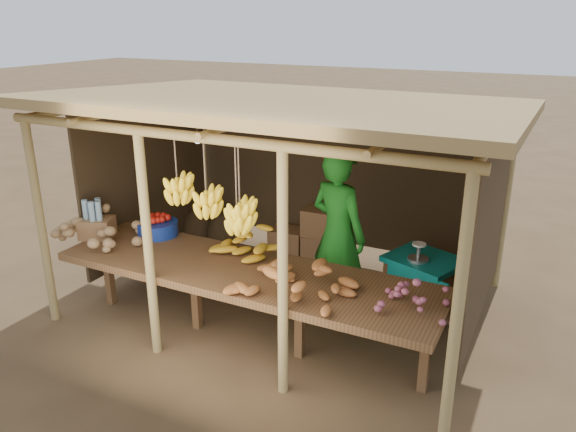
% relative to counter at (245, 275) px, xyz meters
% --- Properties ---
extents(ground, '(60.00, 60.00, 0.00)m').
position_rel_counter_xyz_m(ground, '(-0.00, 0.95, -0.74)').
color(ground, brown).
rests_on(ground, ground).
extents(stall_structure, '(4.70, 3.50, 2.43)m').
position_rel_counter_xyz_m(stall_structure, '(-0.00, 1.03, 1.18)').
color(stall_structure, tan).
rests_on(stall_structure, ground).
extents(counter, '(3.90, 1.05, 0.80)m').
position_rel_counter_xyz_m(counter, '(0.00, 0.00, 0.00)').
color(counter, brown).
rests_on(counter, ground).
extents(potato_heap, '(1.07, 0.66, 0.37)m').
position_rel_counter_xyz_m(potato_heap, '(-1.84, -0.08, 0.25)').
color(potato_heap, '#9F7D52').
rests_on(potato_heap, counter).
extents(sweet_potato_heap, '(1.12, 0.85, 0.36)m').
position_rel_counter_xyz_m(sweet_potato_heap, '(0.66, -0.23, 0.24)').
color(sweet_potato_heap, '#AD642C').
rests_on(sweet_potato_heap, counter).
extents(onion_heap, '(0.79, 0.62, 0.35)m').
position_rel_counter_xyz_m(onion_heap, '(1.73, -0.09, 0.24)').
color(onion_heap, '#A34F63').
rests_on(onion_heap, counter).
extents(banana_pile, '(0.76, 0.58, 0.35)m').
position_rel_counter_xyz_m(banana_pile, '(-0.16, 0.37, 0.24)').
color(banana_pile, yellow).
rests_on(banana_pile, counter).
extents(tomato_basin, '(0.45, 0.45, 0.24)m').
position_rel_counter_xyz_m(tomato_basin, '(-1.34, 0.36, 0.16)').
color(tomato_basin, navy).
rests_on(tomato_basin, counter).
extents(bottle_box, '(0.43, 0.39, 0.44)m').
position_rel_counter_xyz_m(bottle_box, '(-1.90, 0.00, 0.23)').
color(bottle_box, olive).
rests_on(bottle_box, counter).
extents(vendor, '(0.79, 0.65, 1.88)m').
position_rel_counter_xyz_m(vendor, '(0.60, 0.95, 0.20)').
color(vendor, '#19731C').
rests_on(vendor, ground).
extents(tarp_crate, '(0.92, 0.86, 0.88)m').
position_rel_counter_xyz_m(tarp_crate, '(1.45, 1.34, -0.38)').
color(tarp_crate, brown).
rests_on(tarp_crate, ground).
extents(carton_stack, '(0.98, 0.40, 0.73)m').
position_rel_counter_xyz_m(carton_stack, '(-0.28, 2.15, -0.42)').
color(carton_stack, olive).
rests_on(carton_stack, ground).
extents(burlap_sacks, '(0.90, 0.47, 0.63)m').
position_rel_counter_xyz_m(burlap_sacks, '(-1.72, 1.94, -0.46)').
color(burlap_sacks, '#43331F').
rests_on(burlap_sacks, ground).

